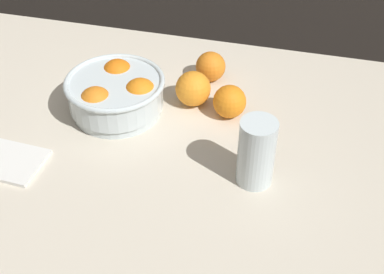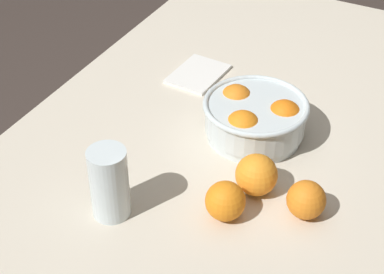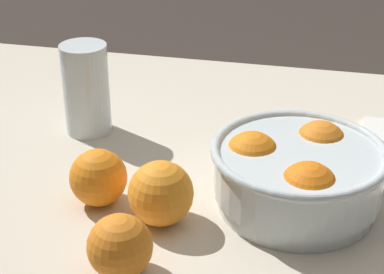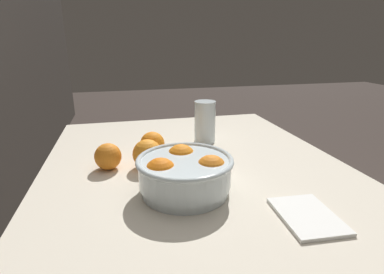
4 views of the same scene
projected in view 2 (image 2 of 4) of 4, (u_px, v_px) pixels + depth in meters
name	position (u px, v px, depth m)	size (l,w,h in m)	color
dining_table	(231.00, 147.00, 1.49)	(1.42, 0.86, 0.72)	beige
fruit_bowl	(255.00, 117.00, 1.37)	(0.23, 0.23, 0.10)	silver
juice_glass	(110.00, 187.00, 1.18)	(0.07, 0.07, 0.15)	#F4A314
orange_loose_near_bowl	(306.00, 200.00, 1.19)	(0.07, 0.07, 0.07)	orange
orange_loose_front	(256.00, 175.00, 1.24)	(0.08, 0.08, 0.08)	orange
orange_loose_aside	(225.00, 201.00, 1.18)	(0.08, 0.08, 0.08)	orange
napkin	(198.00, 74.00, 1.60)	(0.15, 0.11, 0.01)	white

